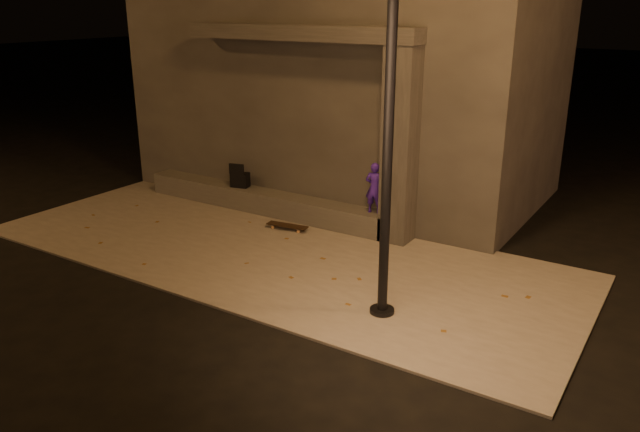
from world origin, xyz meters
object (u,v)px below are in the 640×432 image
Objects in this scene: skateboarder at (374,188)px; backpack at (240,179)px; street_lamp_0 at (393,14)px; column at (400,147)px; skateboard at (287,226)px.

backpack is (-3.30, -0.00, -0.31)m from skateboarder.
backpack is 6.65m from street_lamp_0.
column reaches higher than skateboard.
skateboard is at bearing 146.48° from street_lamp_0.
backpack is (-3.80, -0.00, -1.17)m from column.
column is at bearing 10.39° from skateboard.
street_lamp_0 is (1.11, -2.78, 2.35)m from column.
skateboarder is 1.92m from skateboard.
column reaches higher than backpack.
skateboarder is 3.31m from backpack.
backpack is at bearing -180.00° from column.
column is 0.99m from skateboarder.
backpack reaches higher than skateboard.
skateboarder is at bearing -13.90° from backpack.
backpack is 1.93m from skateboard.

